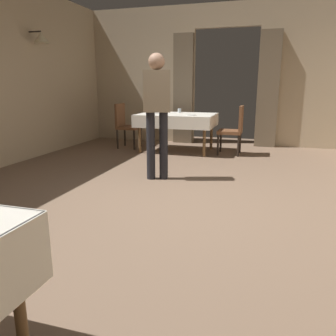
{
  "coord_description": "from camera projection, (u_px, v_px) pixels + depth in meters",
  "views": [
    {
      "loc": [
        0.97,
        -3.46,
        1.31
      ],
      "look_at": [
        -0.18,
        0.37,
        0.31
      ],
      "focal_mm": 35.69,
      "sensor_mm": 36.0,
      "label": 1
    }
  ],
  "objects": [
    {
      "name": "ground",
      "position": [
        173.0,
        203.0,
        3.8
      ],
      "size": [
        10.08,
        10.08,
        0.0
      ],
      "primitive_type": "plane",
      "color": "#7A604C"
    },
    {
      "name": "wall_back",
      "position": [
        226.0,
        76.0,
        7.32
      ],
      "size": [
        6.4,
        0.27,
        3.0
      ],
      "color": "tan",
      "rests_on": "ground"
    },
    {
      "name": "dining_table_mid",
      "position": [
        177.0,
        118.0,
        6.65
      ],
      "size": [
        1.52,
        1.03,
        0.75
      ],
      "color": "brown",
      "rests_on": "ground"
    },
    {
      "name": "chair_mid_right",
      "position": [
        234.0,
        128.0,
        6.35
      ],
      "size": [
        0.44,
        0.44,
        0.93
      ],
      "color": "black",
      "rests_on": "ground"
    },
    {
      "name": "chair_mid_left",
      "position": [
        125.0,
        124.0,
        7.06
      ],
      "size": [
        0.44,
        0.44,
        0.93
      ],
      "color": "black",
      "rests_on": "ground"
    },
    {
      "name": "glass_mid_a",
      "position": [
        179.0,
        110.0,
        6.94
      ],
      "size": [
        0.07,
        0.07,
        0.08
      ],
      "primitive_type": "cylinder",
      "color": "silver",
      "rests_on": "dining_table_mid"
    },
    {
      "name": "plate_mid_b",
      "position": [
        191.0,
        115.0,
        6.32
      ],
      "size": [
        0.19,
        0.19,
        0.01
      ],
      "primitive_type": "cylinder",
      "color": "white",
      "rests_on": "dining_table_mid"
    },
    {
      "name": "plate_mid_c",
      "position": [
        154.0,
        113.0,
        6.81
      ],
      "size": [
        0.2,
        0.2,
        0.01
      ],
      "primitive_type": "cylinder",
      "color": "white",
      "rests_on": "dining_table_mid"
    },
    {
      "name": "person_waiter_by_doorway",
      "position": [
        157.0,
        106.0,
        4.55
      ],
      "size": [
        0.41,
        0.32,
        1.72
      ],
      "color": "black",
      "rests_on": "ground"
    }
  ]
}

